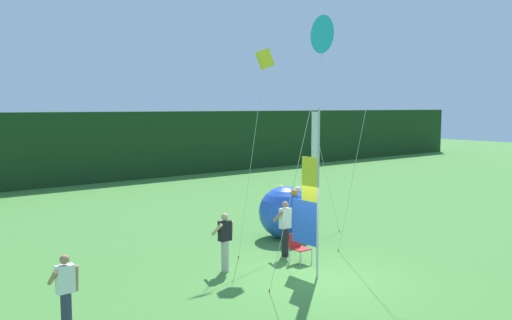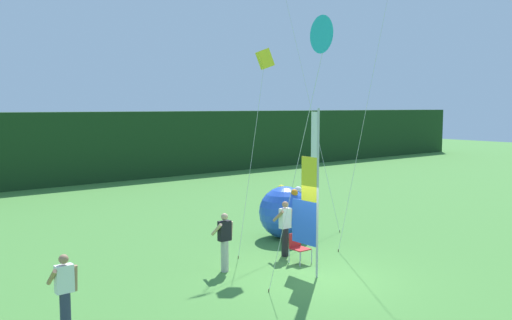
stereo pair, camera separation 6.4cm
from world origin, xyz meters
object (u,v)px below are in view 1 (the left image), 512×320
object	(u,v)px
person_near_banner	(285,227)
person_mid_field	(225,240)
banner_flag	(310,196)
folding_chair	(298,246)
kite_cyan_delta_1	(327,35)
person_far_left	(66,292)
inflatable_balloon	(285,212)
kite_yellow_box_3	(265,60)

from	to	relation	value
person_near_banner	person_mid_field	size ratio (longest dim) A/B	1.03
banner_flag	person_mid_field	xyz separation A→B (m)	(-1.67, 1.73, -1.32)
person_mid_field	folding_chair	bearing A→B (deg)	-16.15
person_mid_field	kite_cyan_delta_1	world-z (taller)	kite_cyan_delta_1
person_far_left	inflatable_balloon	distance (m)	9.60
person_far_left	kite_cyan_delta_1	world-z (taller)	kite_cyan_delta_1
banner_flag	person_mid_field	world-z (taller)	banner_flag
person_near_banner	person_mid_field	distance (m)	2.40
person_near_banner	folding_chair	size ratio (longest dim) A/B	1.96
kite_yellow_box_3	person_near_banner	bearing A→B (deg)	-101.72
person_mid_field	folding_chair	size ratio (longest dim) A/B	1.90
banner_flag	kite_yellow_box_3	bearing A→B (deg)	72.34
person_far_left	folding_chair	xyz separation A→B (m)	(7.29, 0.78, -0.39)
person_near_banner	inflatable_balloon	bearing A→B (deg)	48.20
banner_flag	person_far_left	distance (m)	6.84
person_mid_field	inflatable_balloon	xyz separation A→B (m)	(3.98, 1.87, 0.04)
person_near_banner	kite_cyan_delta_1	distance (m)	6.47
folding_chair	person_far_left	bearing A→B (deg)	-173.91
folding_chair	kite_cyan_delta_1	xyz separation A→B (m)	(-1.34, -2.36, 5.89)
person_far_left	kite_yellow_box_3	xyz separation A→B (m)	(7.72, 2.88, 5.29)
folding_chair	kite_cyan_delta_1	bearing A→B (deg)	-119.63
banner_flag	inflatable_balloon	xyz separation A→B (m)	(2.31, 3.61, -1.29)
person_near_banner	kite_cyan_delta_1	world-z (taller)	kite_cyan_delta_1
inflatable_balloon	folding_chair	xyz separation A→B (m)	(-1.73, -2.53, -0.42)
person_near_banner	kite_cyan_delta_1	size ratio (longest dim) A/B	0.25
inflatable_balloon	person_mid_field	bearing A→B (deg)	-154.77
banner_flag	person_far_left	world-z (taller)	banner_flag
banner_flag	inflatable_balloon	distance (m)	4.47
kite_cyan_delta_1	kite_yellow_box_3	xyz separation A→B (m)	(1.77, 4.46, -0.20)
person_far_left	inflatable_balloon	size ratio (longest dim) A/B	0.91
inflatable_balloon	kite_cyan_delta_1	bearing A→B (deg)	-122.15
banner_flag	inflatable_balloon	bearing A→B (deg)	57.35
person_near_banner	person_far_left	size ratio (longest dim) A/B	1.03
person_near_banner	person_far_left	world-z (taller)	person_near_banner
inflatable_balloon	kite_yellow_box_3	bearing A→B (deg)	-161.87
person_far_left	folding_chair	bearing A→B (deg)	6.09
person_far_left	kite_yellow_box_3	bearing A→B (deg)	20.46
inflatable_balloon	kite_cyan_delta_1	world-z (taller)	kite_cyan_delta_1
banner_flag	person_near_banner	size ratio (longest dim) A/B	2.66
inflatable_balloon	kite_yellow_box_3	distance (m)	5.43
folding_chair	banner_flag	bearing A→B (deg)	-118.35
banner_flag	kite_yellow_box_3	size ratio (longest dim) A/B	0.71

